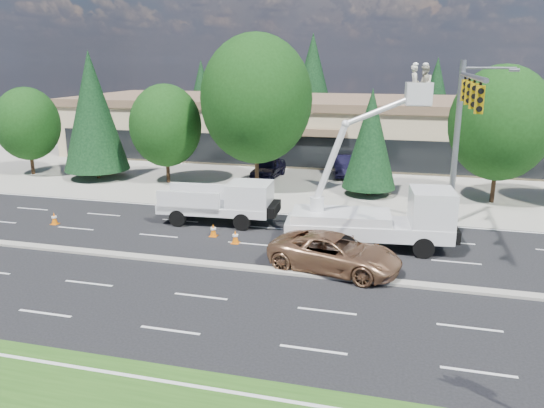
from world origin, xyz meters
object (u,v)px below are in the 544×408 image
(utility_pickup, at_px, (224,206))
(signal_mast, at_px, (462,121))
(bucket_truck, at_px, (383,211))
(minivan, at_px, (335,253))

(utility_pickup, bearing_deg, signal_mast, -0.03)
(bucket_truck, height_order, minivan, bucket_truck)
(signal_mast, height_order, utility_pickup, signal_mast)
(utility_pickup, height_order, bucket_truck, bucket_truck)
(signal_mast, bearing_deg, bucket_truck, -141.84)
(minivan, bearing_deg, bucket_truck, -15.40)
(minivan, bearing_deg, utility_pickup, 65.20)
(utility_pickup, height_order, minivan, utility_pickup)
(signal_mast, distance_m, bucket_truck, 6.10)
(bucket_truck, bearing_deg, signal_mast, 31.58)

